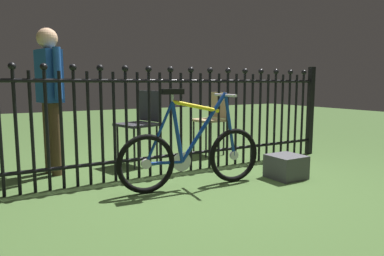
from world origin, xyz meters
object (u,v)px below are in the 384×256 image
object	(u,v)px
bicycle	(192,154)
person_visitor	(50,89)
chair_tan	(213,116)
display_crate	(286,167)
chair_charcoal	(142,119)

from	to	relation	value
bicycle	person_visitor	xyz separation A→B (m)	(-1.07, 1.18, 0.60)
chair_tan	display_crate	bearing A→B (deg)	-90.76
bicycle	chair_tan	xyz separation A→B (m)	(1.03, 1.22, 0.21)
bicycle	chair_tan	world-z (taller)	bicycle
bicycle	display_crate	xyz separation A→B (m)	(1.01, -0.21, -0.20)
bicycle	person_visitor	world-z (taller)	person_visitor
chair_tan	chair_charcoal	distance (m)	1.07
display_crate	person_visitor	bearing A→B (deg)	146.35
chair_charcoal	person_visitor	xyz separation A→B (m)	(-1.03, 0.03, 0.37)
bicycle	display_crate	bearing A→B (deg)	-11.52
bicycle	person_visitor	size ratio (longest dim) A/B	0.93
bicycle	display_crate	size ratio (longest dim) A/B	4.30
chair_tan	person_visitor	bearing A→B (deg)	-178.90
chair_tan	chair_charcoal	xyz separation A→B (m)	(-1.07, -0.07, 0.02)
chair_tan	bicycle	bearing A→B (deg)	-130.12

